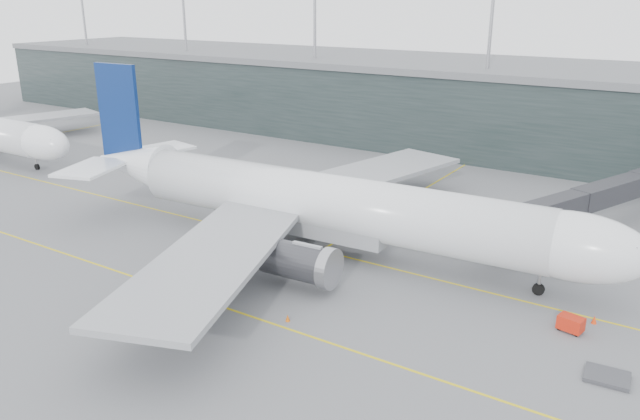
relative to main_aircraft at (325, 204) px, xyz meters
The scene contains 17 objects.
ground 7.99m from the main_aircraft, 147.31° to the left, with size 320.00×320.00×0.00m, color slate.
taxiline_a 7.33m from the main_aircraft, behind, with size 160.00×0.25×0.02m, color yellow.
taxiline_b 18.28m from the main_aircraft, 106.75° to the right, with size 160.00×0.25×0.02m, color yellow.
taxiline_lead_main 23.83m from the main_aircraft, 90.11° to the left, with size 0.25×60.00×0.02m, color yellow.
taxiline_lead_adj 83.52m from the main_aircraft, 163.81° to the left, with size 0.25×60.00×0.02m, color yellow.
terminal 61.49m from the main_aircraft, 94.71° to the left, with size 240.00×36.00×29.00m.
main_aircraft is the anchor object (origin of this frame).
jet_bridge 34.92m from the main_aircraft, 47.62° to the left, with size 17.76×42.99×6.16m.
gse_cart 27.80m from the main_aircraft, ahead, with size 2.23×1.67×1.37m.
baggage_dolly 32.90m from the main_aircraft, 17.78° to the right, with size 3.13×2.50×0.31m, color #393A3E.
uld_a 17.73m from the main_aircraft, 124.44° to the left, with size 2.29×2.06×1.72m.
uld_b 17.98m from the main_aircraft, 115.14° to the left, with size 2.24×1.83×1.95m.
uld_c 15.39m from the main_aircraft, 107.50° to the left, with size 2.36×2.17×1.74m.
cone_nose 29.02m from the main_aircraft, ahead, with size 0.46×0.46×0.73m, color #F73B0D.
cone_wing_stbd 17.57m from the main_aircraft, 68.55° to the right, with size 0.40×0.40×0.63m, color #D85B0C.
cone_wing_port 14.98m from the main_aircraft, 81.03° to the left, with size 0.43×0.43×0.68m, color orange.
cone_tail 16.06m from the main_aircraft, 147.68° to the right, with size 0.48×0.48×0.76m, color #FE480E.
Camera 1 is at (39.68, -57.72, 26.60)m, focal length 35.00 mm.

